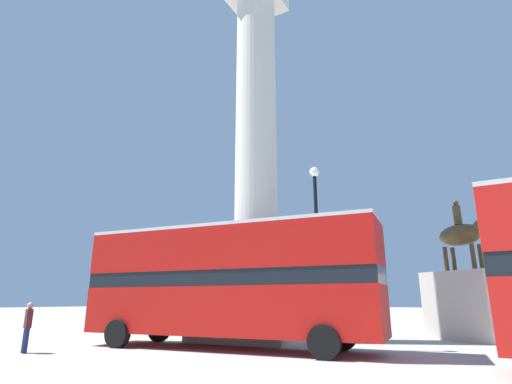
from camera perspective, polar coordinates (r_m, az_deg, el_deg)
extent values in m
plane|color=#ADA89E|center=(18.57, 0.00, -20.45)|extent=(200.00, 200.00, 0.00)
cube|color=beige|center=(18.54, 0.00, -18.93)|extent=(4.55, 4.55, 0.99)
cube|color=beige|center=(18.50, 0.00, -15.87)|extent=(3.27, 3.27, 0.99)
cylinder|color=beige|center=(20.19, 0.00, 8.29)|extent=(2.05, 2.05, 15.54)
cube|color=#B7140F|center=(15.23, -4.15, -16.51)|extent=(11.31, 3.44, 1.67)
cube|color=black|center=(15.25, -4.07, -12.33)|extent=(11.31, 3.39, 0.55)
cube|color=#B7140F|center=(15.34, -4.00, -8.42)|extent=(11.31, 3.44, 1.54)
cube|color=silver|center=(15.46, -3.94, -5.36)|extent=(11.31, 3.44, 0.12)
cylinder|color=black|center=(15.12, 12.20, -19.41)|extent=(1.02, 0.38, 1.00)
cylinder|color=black|center=(12.69, 9.72, -20.38)|extent=(1.02, 0.38, 1.00)
cylinder|color=black|center=(18.41, -13.67, -18.53)|extent=(1.02, 0.38, 1.00)
cylinder|color=black|center=(16.47, -19.18, -18.57)|extent=(1.02, 0.38, 1.00)
cube|color=beige|center=(20.80, 28.19, -14.07)|extent=(3.97, 3.72, 2.96)
ellipsoid|color=brown|center=(21.01, 27.11, -5.50)|extent=(2.35, 2.03, 0.99)
cone|color=brown|center=(20.50, 29.29, -3.75)|extent=(1.10, 0.99, 1.04)
cylinder|color=brown|center=(21.16, 26.81, -2.98)|extent=(0.36, 0.36, 0.90)
sphere|color=brown|center=(21.28, 26.62, -1.43)|extent=(0.28, 0.28, 0.28)
cylinder|color=brown|center=(20.72, 29.47, -8.13)|extent=(0.20, 0.20, 1.18)
cylinder|color=brown|center=(20.27, 28.61, -8.12)|extent=(0.20, 0.20, 1.18)
cylinder|color=brown|center=(21.50, 26.40, -8.70)|extent=(0.20, 0.20, 1.18)
cylinder|color=brown|center=(21.07, 25.51, -8.70)|extent=(0.20, 0.20, 1.18)
cylinder|color=black|center=(15.34, 9.32, -20.60)|extent=(0.31, 0.31, 0.40)
cylinder|color=black|center=(15.34, 8.84, -9.34)|extent=(0.14, 0.14, 6.43)
sphere|color=white|center=(16.05, 8.34, 2.84)|extent=(0.39, 0.39, 0.39)
cylinder|color=#192347|center=(16.00, -30.01, -17.94)|extent=(0.14, 0.14, 0.79)
cylinder|color=#192347|center=(16.23, -30.16, -17.86)|extent=(0.14, 0.14, 0.79)
cube|color=#471919|center=(16.07, -29.74, -15.42)|extent=(0.46, 0.32, 0.62)
sphere|color=tan|center=(16.06, -29.54, -13.94)|extent=(0.21, 0.21, 0.21)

